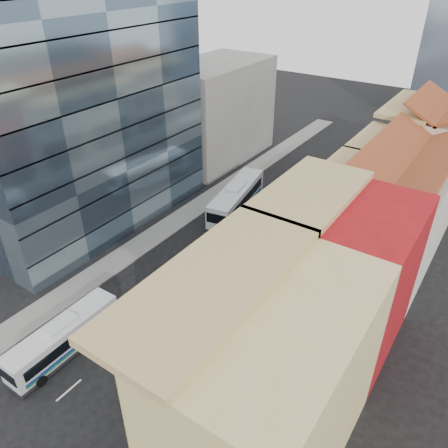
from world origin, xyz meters
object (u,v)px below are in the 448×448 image
Objects in this scene: shophouse_tan at (271,390)px; bus_right at (181,323)px; office_tower at (76,90)px; bus_left_near at (64,337)px; bus_left_far at (236,198)px.

bus_right is at bearing 156.66° from shophouse_tan.
office_tower is 3.14× the size of bus_left_near.
office_tower reaches higher than shophouse_tan.
shophouse_tan is at bearing -64.15° from bus_left_far.
bus_left_near is 0.82× the size of bus_left_far.
office_tower is 24.93m from bus_left_near.
bus_left_near is (-17.07, -1.69, -4.47)m from shophouse_tan.
bus_left_near is at bearing -98.81° from bus_left_far.
bus_right reaches higher than bus_left_near.
bus_left_near is at bearing -144.38° from bus_right.
shophouse_tan is 1.33× the size of bus_right.
bus_left_far is at bearing 103.28° from bus_right.
office_tower is at bearing 155.70° from shophouse_tan.
bus_right is (6.62, 6.19, 0.16)m from bus_left_near.
bus_left_far is (-0.84, 25.88, 0.34)m from bus_left_near.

